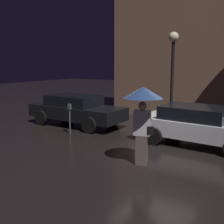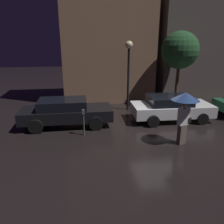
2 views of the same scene
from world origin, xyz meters
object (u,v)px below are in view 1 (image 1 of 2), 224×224
parked_car_white (198,124)px  parking_meter (70,115)px  street_lamp_near (173,59)px  parked_car_black (76,109)px  pedestrian_with_umbrella (143,104)px

parked_car_white → parking_meter: (-4.76, -1.41, 0.05)m
parking_meter → street_lamp_near: street_lamp_near is taller
parked_car_black → street_lamp_near: (3.72, 2.24, 2.26)m
parked_car_white → parking_meter: size_ratio=3.52×
parked_car_black → parking_meter: (0.86, -1.40, 0.02)m
parked_car_black → parking_meter: parked_car_black is taller
pedestrian_with_umbrella → parked_car_black: bearing=-47.3°
pedestrian_with_umbrella → street_lamp_near: bearing=-93.7°
pedestrian_with_umbrella → parking_meter: 4.42m
parked_car_white → street_lamp_near: (-1.91, 2.23, 2.29)m
parked_car_white → pedestrian_with_umbrella: (-0.72, -2.91, 1.03)m
parking_meter → parked_car_black: bearing=121.8°
parked_car_white → parking_meter: 4.97m
parked_car_black → street_lamp_near: street_lamp_near is taller
parking_meter → street_lamp_near: size_ratio=0.30×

